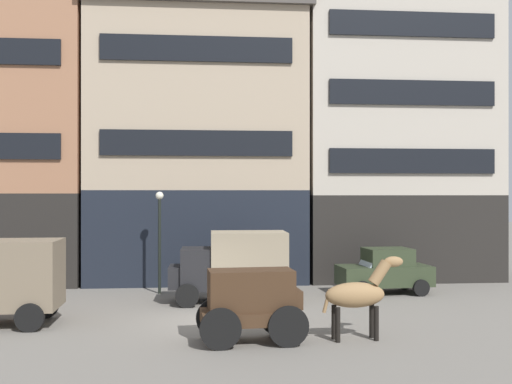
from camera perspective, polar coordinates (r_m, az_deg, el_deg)
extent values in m
plane|color=slate|center=(19.33, -4.84, -12.26)|extent=(120.00, 120.00, 0.00)
cube|color=black|center=(28.56, -5.59, -4.05)|extent=(9.82, 5.40, 4.19)
cube|color=tan|center=(28.80, -5.59, 8.27)|extent=(9.82, 5.40, 8.12)
cube|color=#47423D|center=(29.73, -5.59, 16.52)|extent=(10.32, 5.90, 0.50)
cube|color=black|center=(25.82, -5.63, 4.69)|extent=(8.25, 0.12, 1.10)
cube|color=black|center=(26.47, -5.63, 13.49)|extent=(8.25, 0.12, 1.10)
cube|color=black|center=(30.07, 12.97, -4.06)|extent=(8.97, 5.40, 3.96)
cube|color=#B7AD9E|center=(30.58, 12.97, 11.22)|extent=(8.97, 5.40, 12.19)
cube|color=black|center=(27.42, 14.77, 2.88)|extent=(7.54, 0.12, 1.10)
cube|color=black|center=(27.74, 14.77, 9.18)|extent=(7.54, 0.12, 1.10)
cube|color=black|center=(28.39, 14.77, 15.27)|extent=(7.54, 0.12, 1.10)
cube|color=#3D2819|center=(16.59, -0.50, -11.83)|extent=(2.78, 1.49, 0.36)
cube|color=#3D2819|center=(16.45, -0.50, -9.34)|extent=(2.37, 1.26, 1.10)
cube|color=#3D2819|center=(16.70, 3.45, -10.07)|extent=(0.47, 1.07, 0.50)
cylinder|color=black|center=(17.45, 2.12, -11.74)|extent=(1.10, 0.16, 1.10)
cylinder|color=black|center=(16.10, 3.14, -12.74)|extent=(1.10, 0.16, 1.10)
cylinder|color=black|center=(17.20, -3.90, -11.92)|extent=(1.10, 0.16, 1.10)
cylinder|color=black|center=(15.82, -3.41, -12.97)|extent=(1.10, 0.16, 1.10)
ellipsoid|color=#937047|center=(16.97, 9.45, -9.68)|extent=(1.74, 0.72, 0.70)
cylinder|color=#937047|center=(17.12, 11.76, -7.57)|extent=(0.68, 0.37, 0.76)
ellipsoid|color=#937047|center=(17.23, 13.01, -6.51)|extent=(0.58, 0.28, 0.30)
cylinder|color=#937047|center=(16.75, 6.79, -10.33)|extent=(0.27, 0.12, 0.65)
cylinder|color=black|center=(17.46, 11.01, -11.99)|extent=(0.14, 0.14, 0.95)
cylinder|color=black|center=(17.13, 11.43, -12.22)|extent=(0.14, 0.14, 0.95)
cylinder|color=black|center=(17.12, 7.47, -12.23)|extent=(0.14, 0.14, 0.95)
cylinder|color=black|center=(16.78, 7.83, -12.48)|extent=(0.14, 0.14, 0.95)
cube|color=black|center=(22.38, -5.35, -7.28)|extent=(1.43, 1.72, 1.50)
cube|color=black|center=(22.44, -7.16, -8.03)|extent=(0.92, 1.46, 0.80)
cube|color=gray|center=(22.38, -0.71, -6.51)|extent=(2.83, 1.94, 2.10)
cube|color=silver|center=(22.36, -6.51, -6.64)|extent=(0.21, 1.36, 0.64)
cylinder|color=black|center=(21.57, -6.61, -9.83)|extent=(0.84, 0.23, 0.84)
cylinder|color=black|center=(23.45, -6.42, -9.05)|extent=(0.84, 0.23, 0.84)
cylinder|color=black|center=(21.67, 1.46, -9.79)|extent=(0.84, 0.23, 0.84)
cylinder|color=black|center=(23.53, 0.99, -9.01)|extent=(0.84, 0.23, 0.84)
cube|color=#756651|center=(19.95, -22.24, -7.29)|extent=(2.84, 1.95, 2.10)
cylinder|color=black|center=(19.04, -20.83, -11.15)|extent=(0.84, 0.24, 0.84)
cylinder|color=black|center=(20.85, -19.50, -10.18)|extent=(0.84, 0.24, 0.84)
cube|color=#2D3823|center=(24.85, 12.15, -7.81)|extent=(3.81, 1.88, 0.80)
cube|color=#2D3823|center=(24.81, 12.48, -6.08)|extent=(1.91, 1.58, 0.70)
cube|color=silver|center=(24.52, 10.62, -6.46)|extent=(0.44, 1.33, 0.56)
cylinder|color=black|center=(23.71, 10.19, -9.17)|extent=(0.67, 0.23, 0.66)
cylinder|color=black|center=(25.28, 8.88, -8.60)|extent=(0.67, 0.23, 0.66)
cylinder|color=black|center=(24.62, 15.51, -8.83)|extent=(0.67, 0.23, 0.66)
cylinder|color=black|center=(26.13, 13.93, -8.31)|extent=(0.67, 0.23, 0.66)
cylinder|color=black|center=(24.46, -9.21, -5.18)|extent=(0.12, 0.12, 3.80)
sphere|color=silver|center=(24.36, -9.21, -0.35)|extent=(0.32, 0.32, 0.32)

